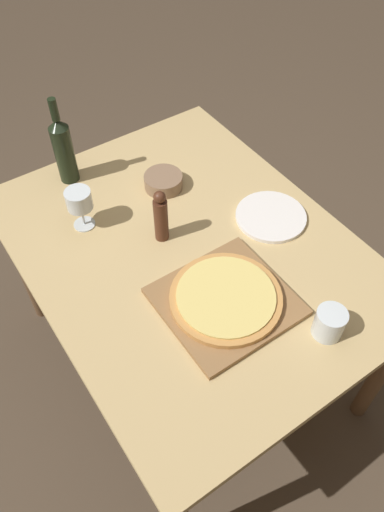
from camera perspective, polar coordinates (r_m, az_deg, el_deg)
ground_plane at (r=2.24m, az=-0.33°, el=-11.44°), size 12.00×12.00×0.00m
dining_table at (r=1.71m, az=-0.43°, el=-1.05°), size 0.99×1.30×0.73m
cutting_board at (r=1.50m, az=3.84°, el=-5.19°), size 0.37×0.36×0.02m
pizza at (r=1.48m, az=3.88°, el=-4.74°), size 0.34×0.34×0.02m
wine_bottle at (r=1.85m, az=-14.49°, el=11.77°), size 0.07×0.07×0.33m
pepper_mill at (r=1.60m, az=-3.59°, el=4.50°), size 0.05×0.05×0.20m
wine_glass at (r=1.67m, az=-12.78°, el=6.14°), size 0.09×0.09×0.15m
small_bowl at (r=1.83m, az=-3.29°, el=8.51°), size 0.14×0.14×0.05m
drinking_tumbler at (r=1.46m, az=15.43°, el=-7.40°), size 0.09×0.09×0.09m
dinner_plate at (r=1.74m, az=9.00°, el=4.49°), size 0.24×0.24×0.01m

